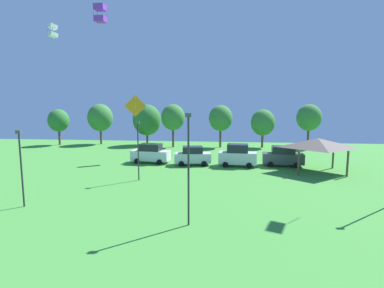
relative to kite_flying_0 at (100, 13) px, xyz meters
name	(u,v)px	position (x,y,z in m)	size (l,w,h in m)	color
kite_flying_0	(100,13)	(0.00, 0.00, 0.00)	(1.16, 1.17, 1.93)	purple
kite_flying_1	(135,106)	(3.18, 2.18, -10.47)	(2.52, 1.06, 2.70)	orange
kite_flying_4	(53,31)	(-6.05, 0.40, -1.65)	(1.20, 1.22, 1.56)	white
parked_car_leftmost	(151,153)	(5.29, 1.02, -16.21)	(4.80, 2.43, 2.34)	silver
parked_car_second_from_left	(193,156)	(10.53, 0.28, -16.27)	(4.44, 2.41, 2.21)	silver
parked_car_third_from_left	(238,155)	(15.77, 0.10, -16.11)	(4.40, 2.31, 2.57)	silver
parked_car_rightmost_in_row	(283,156)	(21.01, 0.74, -16.22)	(4.73, 2.34, 2.31)	#4C5156
park_pavilion	(318,143)	(24.01, -1.88, -14.29)	(6.08, 5.14, 3.60)	brown
light_post_0	(21,164)	(0.23, -15.37, -14.27)	(0.36, 0.20, 5.41)	#2D2D33
light_post_1	(138,147)	(6.21, -7.36, -14.18)	(0.36, 0.20, 5.58)	#2D2D33
light_post_3	(188,164)	(12.14, -17.35, -13.63)	(0.36, 0.20, 6.67)	#2D2D33
treeline_tree_0	(58,121)	(-14.53, 15.08, -13.10)	(3.55, 3.55, 6.24)	brown
treeline_tree_1	(100,118)	(-7.75, 16.96, -12.66)	(4.40, 4.40, 7.14)	brown
treeline_tree_2	(147,120)	(0.82, 16.64, -13.01)	(4.87, 4.87, 7.04)	brown
treeline_tree_3	(173,117)	(5.80, 14.43, -12.43)	(3.89, 3.89, 7.10)	brown
treeline_tree_4	(221,118)	(13.60, 15.22, -12.57)	(3.87, 3.87, 6.95)	brown
treeline_tree_5	(263,123)	(20.49, 15.58, -13.26)	(3.90, 3.90, 6.27)	brown
treeline_tree_6	(309,118)	(27.89, 16.08, -12.45)	(3.92, 3.92, 7.10)	brown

